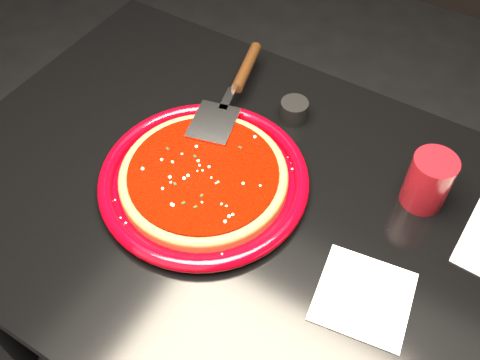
% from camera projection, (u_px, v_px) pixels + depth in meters
% --- Properties ---
extents(floor, '(4.00, 4.00, 0.01)m').
position_uv_depth(floor, '(248.00, 357.00, 1.56)').
color(floor, black).
rests_on(floor, ground).
extents(table, '(1.20, 0.80, 0.75)m').
position_uv_depth(table, '(250.00, 298.00, 1.26)').
color(table, black).
rests_on(table, floor).
extents(plate, '(0.43, 0.43, 0.03)m').
position_uv_depth(plate, '(204.00, 179.00, 0.99)').
color(plate, '#79010A').
rests_on(plate, table).
extents(pizza_crust, '(0.34, 0.34, 0.02)m').
position_uv_depth(pizza_crust, '(204.00, 178.00, 0.98)').
color(pizza_crust, brown).
rests_on(pizza_crust, plate).
extents(pizza_crust_rim, '(0.34, 0.34, 0.02)m').
position_uv_depth(pizza_crust_rim, '(204.00, 175.00, 0.98)').
color(pizza_crust_rim, brown).
rests_on(pizza_crust_rim, plate).
extents(pizza_sauce, '(0.30, 0.30, 0.01)m').
position_uv_depth(pizza_sauce, '(203.00, 173.00, 0.97)').
color(pizza_sauce, '#720A00').
rests_on(pizza_sauce, plate).
extents(parmesan_dusting, '(0.27, 0.27, 0.01)m').
position_uv_depth(parmesan_dusting, '(203.00, 171.00, 0.97)').
color(parmesan_dusting, '#F5EBBE').
rests_on(parmesan_dusting, plate).
extents(basil_flecks, '(0.24, 0.24, 0.00)m').
position_uv_depth(basil_flecks, '(203.00, 171.00, 0.97)').
color(basil_flecks, black).
rests_on(basil_flecks, plate).
extents(pizza_server, '(0.18, 0.36, 0.03)m').
position_uv_depth(pizza_server, '(232.00, 91.00, 1.09)').
color(pizza_server, silver).
rests_on(pizza_server, plate).
extents(cup, '(0.10, 0.10, 0.11)m').
position_uv_depth(cup, '(428.00, 181.00, 0.93)').
color(cup, maroon).
rests_on(cup, table).
extents(napkin_a, '(0.17, 0.17, 0.00)m').
position_uv_depth(napkin_a, '(364.00, 296.00, 0.85)').
color(napkin_a, white).
rests_on(napkin_a, table).
extents(ramekin, '(0.06, 0.06, 0.04)m').
position_uv_depth(ramekin, '(294.00, 110.00, 1.09)').
color(ramekin, black).
rests_on(ramekin, table).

